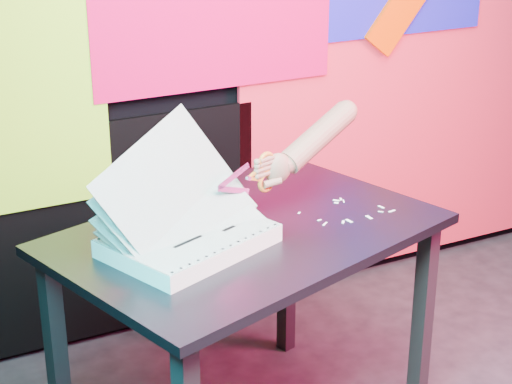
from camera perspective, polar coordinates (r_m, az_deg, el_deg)
backdrop at (r=3.36m, az=2.14°, el=7.71°), size 2.88×0.05×2.08m
work_table at (r=2.54m, az=-0.61°, el=-4.58°), size 1.25×1.01×0.75m
printout_stack at (r=2.37m, az=-4.56°, el=-3.03°), size 0.53×0.45×0.39m
scissors at (r=2.50m, az=0.43°, el=1.25°), size 0.22×0.07×0.13m
hand_forearm at (r=2.63m, az=3.71°, el=3.38°), size 0.41×0.16×0.20m
paper_clippings at (r=2.62m, az=6.38°, el=-1.34°), size 0.28×0.18×0.00m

